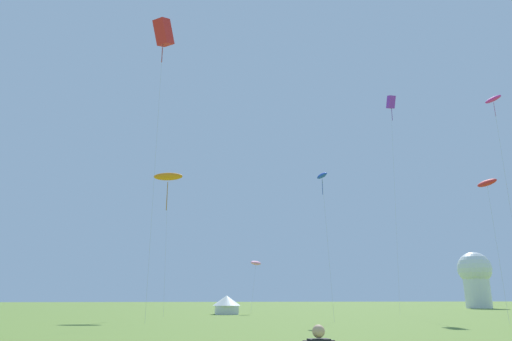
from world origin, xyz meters
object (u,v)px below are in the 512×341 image
object	(u,v)px
kite_red_parafoil	(487,183)
kite_pink_parafoil	(256,263)
kite_blue_parafoil	(322,176)
kite_red_box	(163,33)
kite_orange_parafoil	(168,177)
kite_magenta_parafoil	(493,100)
observatory_dome	(475,277)
kite_purple_box	(391,102)
festival_tent_center	(227,304)

from	to	relation	value
kite_red_parafoil	kite_pink_parafoil	bearing A→B (deg)	124.88
kite_blue_parafoil	kite_red_box	bearing A→B (deg)	-174.60
kite_blue_parafoil	kite_orange_parafoil	bearing A→B (deg)	147.01
kite_magenta_parafoil	observatory_dome	bearing A→B (deg)	60.65
observatory_dome	kite_red_box	bearing A→B (deg)	-144.21
kite_purple_box	observatory_dome	distance (m)	44.35
kite_red_box	festival_tent_center	size ratio (longest dim) A/B	8.37
kite_magenta_parafoil	kite_purple_box	bearing A→B (deg)	89.75
kite_purple_box	kite_red_box	bearing A→B (deg)	-152.06
kite_magenta_parafoil	observatory_dome	size ratio (longest dim) A/B	1.96
kite_magenta_parafoil	kite_blue_parafoil	xyz separation A→B (m)	(-15.70, 6.54, -6.52)
kite_red_parafoil	kite_blue_parafoil	bearing A→B (deg)	155.44
kite_red_parafoil	festival_tent_center	size ratio (longest dim) A/B	3.55
kite_red_parafoil	festival_tent_center	world-z (taller)	kite_red_parafoil
kite_magenta_parafoil	festival_tent_center	distance (m)	38.86
kite_blue_parafoil	kite_orange_parafoil	distance (m)	19.63
kite_blue_parafoil	kite_orange_parafoil	xyz separation A→B (m)	(-16.37, 10.63, 2.15)
kite_blue_parafoil	kite_pink_parafoil	distance (m)	21.53
kite_magenta_parafoil	kite_red_parafoil	size ratio (longest dim) A/B	1.66
kite_magenta_parafoil	kite_blue_parafoil	world-z (taller)	kite_magenta_parafoil
kite_red_parafoil	festival_tent_center	xyz separation A→B (m)	(-22.37, 23.20, -11.05)
kite_magenta_parafoil	kite_pink_parafoil	xyz separation A→B (m)	(-19.98, 26.26, -14.02)
kite_pink_parafoil	festival_tent_center	world-z (taller)	kite_pink_parafoil
kite_pink_parafoil	festival_tent_center	size ratio (longest dim) A/B	1.97
kite_blue_parafoil	kite_red_parafoil	world-z (taller)	kite_blue_parafoil
kite_purple_box	observatory_dome	world-z (taller)	kite_purple_box
kite_purple_box	kite_magenta_parafoil	size ratio (longest dim) A/B	1.49
festival_tent_center	kite_pink_parafoil	bearing A→B (deg)	34.38
kite_red_box	kite_orange_parafoil	distance (m)	17.34
kite_pink_parafoil	kite_red_box	bearing A→B (deg)	-120.50
kite_red_box	observatory_dome	bearing A→B (deg)	35.79
kite_red_box	kite_red_parafoil	distance (m)	35.12
kite_red_box	kite_purple_box	world-z (taller)	kite_purple_box
kite_purple_box	festival_tent_center	bearing A→B (deg)	177.32
festival_tent_center	observatory_dome	world-z (taller)	observatory_dome
kite_red_box	kite_magenta_parafoil	size ratio (longest dim) A/B	1.43
kite_blue_parafoil	kite_purple_box	bearing A→B (deg)	44.84
kite_red_box	kite_blue_parafoil	bearing A→B (deg)	5.40
kite_pink_parafoil	kite_red_parafoil	xyz separation A→B (m)	(18.18, -26.08, 5.63)
kite_magenta_parafoil	observatory_dome	distance (m)	56.76
kite_pink_parafoil	festival_tent_center	xyz separation A→B (m)	(-4.20, -2.87, -5.42)
kite_red_box	observatory_dome	xyz separation A→B (m)	(59.41, 42.83, -22.66)
kite_purple_box	kite_blue_parafoil	size ratio (longest dim) A/B	2.16
festival_tent_center	kite_red_box	bearing A→B (deg)	-114.38
kite_purple_box	kite_red_parafoil	distance (m)	28.62
kite_blue_parafoil	kite_red_parafoil	distance (m)	15.40
kite_purple_box	kite_pink_parafoil	bearing A→B (deg)	168.72
kite_blue_parafoil	festival_tent_center	size ratio (longest dim) A/B	4.05
kite_magenta_parafoil	observatory_dome	world-z (taller)	kite_magenta_parafoil
kite_orange_parafoil	festival_tent_center	world-z (taller)	kite_orange_parafoil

